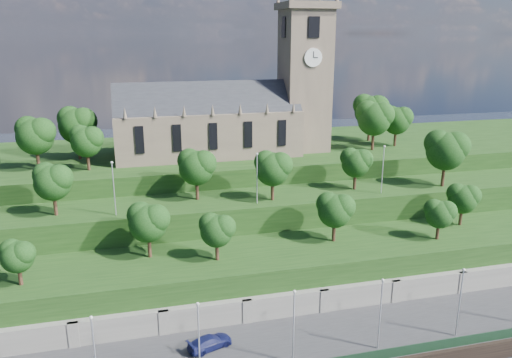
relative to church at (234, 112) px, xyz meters
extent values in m
cube|color=#2D2D30|center=(-0.79, -39.98, -21.52)|extent=(160.00, 12.00, 2.00)
cube|color=slate|center=(-0.79, -33.98, -20.02)|extent=(160.00, 2.00, 5.00)
cube|color=slate|center=(-25.79, -34.78, -20.02)|extent=(1.20, 0.60, 5.00)
cube|color=slate|center=(-15.79, -34.78, -20.02)|extent=(1.20, 0.60, 5.00)
cube|color=slate|center=(-5.79, -34.78, -20.02)|extent=(1.20, 0.60, 5.00)
cube|color=slate|center=(4.21, -34.78, -20.02)|extent=(1.20, 0.60, 5.00)
cube|color=slate|center=(14.21, -34.78, -20.02)|extent=(1.20, 0.60, 5.00)
cube|color=slate|center=(24.21, -34.78, -20.02)|extent=(1.20, 0.60, 5.00)
cube|color=#183712|center=(-0.79, -27.98, -18.52)|extent=(160.00, 12.00, 8.00)
cube|color=#183712|center=(-0.79, -16.98, -16.52)|extent=(160.00, 10.00, 12.00)
cube|color=#183712|center=(-0.79, 4.02, -15.02)|extent=(160.00, 32.00, 15.00)
cube|color=brown|center=(-4.79, 0.02, -3.52)|extent=(32.00, 12.00, 8.00)
cube|color=black|center=(-4.79, 0.02, 0.48)|extent=(32.00, 10.18, 10.18)
cone|color=brown|center=(-18.79, -5.98, 1.38)|extent=(0.70, 0.70, 1.80)
cone|color=brown|center=(-14.12, -5.98, 1.38)|extent=(0.70, 0.70, 1.80)
cone|color=brown|center=(-9.46, -5.98, 1.38)|extent=(0.70, 0.70, 1.80)
cone|color=brown|center=(-4.79, -5.98, 1.38)|extent=(0.70, 0.70, 1.80)
cone|color=brown|center=(-0.12, -5.98, 1.38)|extent=(0.70, 0.70, 1.80)
cone|color=brown|center=(4.54, -5.98, 1.38)|extent=(0.70, 0.70, 1.80)
cone|color=brown|center=(9.21, -5.98, 1.38)|extent=(0.70, 0.70, 1.80)
cube|color=black|center=(-16.79, -6.06, -3.02)|extent=(1.40, 0.25, 4.50)
cube|color=black|center=(-10.79, -6.06, -3.02)|extent=(1.40, 0.25, 4.50)
cube|color=black|center=(-4.79, -6.06, -3.02)|extent=(1.40, 0.25, 4.50)
cube|color=black|center=(1.21, -6.06, -3.02)|extent=(1.40, 0.25, 4.50)
cube|color=black|center=(7.21, -6.06, -3.02)|extent=(1.40, 0.25, 4.50)
cube|color=brown|center=(13.21, 0.02, 4.98)|extent=(8.00, 8.00, 25.00)
cube|color=brown|center=(13.21, 0.02, 18.08)|extent=(9.20, 9.20, 1.20)
cone|color=brown|center=(9.21, 4.02, 19.28)|extent=(0.80, 0.80, 1.60)
cone|color=brown|center=(17.21, 4.02, 19.28)|extent=(0.80, 0.80, 1.60)
cube|color=black|center=(13.21, -4.06, 14.48)|extent=(2.00, 0.25, 3.50)
cube|color=black|center=(13.21, 4.10, 14.48)|extent=(2.00, 0.25, 3.50)
cube|color=black|center=(9.13, 0.02, 14.48)|extent=(0.25, 2.00, 3.50)
cube|color=black|center=(17.29, 0.02, 14.48)|extent=(0.25, 2.00, 3.50)
cylinder|color=white|center=(13.21, -4.10, 9.48)|extent=(3.20, 0.30, 3.20)
cylinder|color=white|center=(17.33, 0.02, 9.48)|extent=(0.30, 3.20, 3.20)
cube|color=black|center=(13.21, -4.28, 9.98)|extent=(0.12, 0.05, 1.10)
cube|color=black|center=(13.61, -4.28, 9.48)|extent=(0.80, 0.05, 0.12)
cylinder|color=#341F14|center=(-31.54, -29.98, -13.33)|extent=(0.47, 0.47, 2.38)
sphere|color=black|center=(-31.54, -29.98, -11.03)|extent=(3.71, 3.71, 3.71)
sphere|color=black|center=(-30.80, -30.36, -10.47)|extent=(2.78, 2.78, 2.78)
sphere|color=black|center=(-32.19, -29.52, -10.29)|extent=(2.59, 2.59, 2.59)
cylinder|color=#341F14|center=(-16.70, -25.98, -12.93)|extent=(0.50, 0.50, 3.18)
sphere|color=black|center=(-16.70, -25.98, -9.86)|extent=(4.95, 4.95, 4.95)
sphere|color=black|center=(-15.71, -26.48, -9.11)|extent=(3.71, 3.71, 3.71)
sphere|color=black|center=(-17.57, -25.37, -8.87)|extent=(3.46, 3.46, 3.46)
cylinder|color=#341F14|center=(-8.35, -28.98, -13.17)|extent=(0.48, 0.48, 2.69)
sphere|color=black|center=(-8.35, -28.98, -10.57)|extent=(4.19, 4.19, 4.19)
sphere|color=black|center=(-7.51, -29.40, -9.94)|extent=(3.14, 3.14, 3.14)
sphere|color=black|center=(-9.08, -28.46, -9.73)|extent=(2.93, 2.93, 2.93)
cylinder|color=#341F14|center=(8.52, -26.98, -13.01)|extent=(0.49, 0.49, 3.03)
sphere|color=black|center=(8.52, -26.98, -10.07)|extent=(4.72, 4.72, 4.72)
sphere|color=black|center=(9.46, -27.46, -9.37)|extent=(3.54, 3.54, 3.54)
sphere|color=black|center=(7.69, -26.40, -9.13)|extent=(3.30, 3.30, 3.30)
cylinder|color=#341F14|center=(22.97, -29.98, -13.26)|extent=(0.47, 0.47, 2.51)
sphere|color=black|center=(22.97, -29.98, -10.83)|extent=(3.91, 3.91, 3.91)
sphere|color=black|center=(23.75, -30.38, -10.25)|extent=(2.93, 2.93, 2.93)
sphere|color=black|center=(22.28, -29.50, -10.05)|extent=(2.74, 2.74, 2.74)
cylinder|color=#341F14|center=(29.55, -25.98, -13.13)|extent=(0.48, 0.48, 2.79)
sphere|color=black|center=(29.55, -25.98, -10.43)|extent=(4.34, 4.34, 4.34)
sphere|color=black|center=(30.42, -26.42, -9.77)|extent=(3.26, 3.26, 3.26)
sphere|color=black|center=(28.79, -25.44, -9.56)|extent=(3.04, 3.04, 3.04)
cylinder|color=#341F14|center=(-28.74, -17.98, -8.94)|extent=(0.50, 0.50, 3.17)
sphere|color=black|center=(-28.74, -17.98, -5.88)|extent=(4.93, 4.93, 4.93)
sphere|color=black|center=(-27.76, -18.48, -5.14)|extent=(3.70, 3.70, 3.70)
sphere|color=black|center=(-29.61, -17.37, -4.89)|extent=(3.45, 3.45, 3.45)
cylinder|color=#341F14|center=(-9.03, -15.98, -8.86)|extent=(0.51, 0.51, 3.33)
sphere|color=black|center=(-9.03, -15.98, -5.64)|extent=(5.18, 5.18, 5.18)
sphere|color=black|center=(-7.99, -16.50, -4.87)|extent=(3.88, 3.88, 3.88)
sphere|color=black|center=(-9.93, -15.34, -4.61)|extent=(3.62, 3.62, 3.62)
cylinder|color=#341F14|center=(1.84, -18.98, -8.91)|extent=(0.50, 0.50, 3.23)
sphere|color=black|center=(1.84, -18.98, -5.78)|extent=(5.03, 5.03, 5.03)
sphere|color=black|center=(2.84, -19.49, -5.03)|extent=(3.77, 3.77, 3.77)
sphere|color=black|center=(0.96, -18.36, -4.77)|extent=(3.52, 3.52, 3.52)
cylinder|color=#341F14|center=(16.09, -16.98, -9.08)|extent=(0.49, 0.49, 2.89)
sphere|color=black|center=(16.09, -16.98, -6.28)|extent=(4.50, 4.50, 4.50)
sphere|color=black|center=(16.99, -17.43, -5.61)|extent=(3.37, 3.37, 3.37)
sphere|color=black|center=(15.30, -16.42, -5.38)|extent=(3.15, 3.15, 3.15)
cylinder|color=#341F14|center=(30.72, -18.98, -8.53)|extent=(0.54, 0.54, 3.99)
sphere|color=black|center=(30.72, -18.98, -4.67)|extent=(6.20, 6.20, 6.20)
sphere|color=black|center=(31.96, -19.61, -3.74)|extent=(4.65, 4.65, 4.65)
sphere|color=black|center=(29.63, -18.21, -3.43)|extent=(4.34, 4.34, 4.34)
cylinder|color=#341F14|center=(-32.69, -3.98, -5.67)|extent=(0.52, 0.52, 3.70)
sphere|color=black|center=(-32.69, -3.98, -2.09)|extent=(5.76, 5.76, 5.76)
sphere|color=black|center=(-31.54, -4.56, -1.22)|extent=(4.32, 4.32, 4.32)
sphere|color=black|center=(-33.70, -3.26, -0.94)|extent=(4.03, 4.03, 4.03)
cylinder|color=#341F14|center=(-26.95, 2.02, -5.55)|extent=(0.53, 0.53, 3.94)
sphere|color=black|center=(-26.95, 2.02, -1.75)|extent=(6.12, 6.12, 6.12)
sphere|color=black|center=(-25.73, 1.40, -0.83)|extent=(4.59, 4.59, 4.59)
sphere|color=black|center=(-28.02, 2.78, -0.52)|extent=(4.29, 4.29, 4.29)
cylinder|color=#341F14|center=(-24.96, -5.98, -5.97)|extent=(0.50, 0.50, 3.11)
sphere|color=black|center=(-24.96, -5.98, -2.96)|extent=(4.84, 4.84, 4.84)
sphere|color=black|center=(-23.99, -6.47, -2.24)|extent=(3.63, 3.63, 3.63)
sphere|color=black|center=(-25.80, -5.38, -1.99)|extent=(3.39, 3.39, 3.39)
cylinder|color=#341F14|center=(25.57, -3.98, -5.55)|extent=(0.54, 0.54, 3.95)
sphere|color=black|center=(25.57, -3.98, -1.73)|extent=(6.15, 6.15, 6.15)
sphere|color=black|center=(26.80, -4.60, -0.80)|extent=(4.61, 4.61, 4.61)
sphere|color=black|center=(24.49, -3.22, -0.50)|extent=(4.30, 4.30, 4.30)
cylinder|color=#341F14|center=(28.78, 4.02, -5.50)|extent=(0.54, 0.54, 4.05)
sphere|color=black|center=(28.78, 4.02, -1.59)|extent=(6.30, 6.30, 6.30)
sphere|color=black|center=(30.03, 3.39, -0.64)|extent=(4.72, 4.72, 4.72)
sphere|color=black|center=(27.67, 4.80, -0.33)|extent=(4.41, 4.41, 4.41)
cylinder|color=#341F14|center=(31.32, -1.98, -5.85)|extent=(0.51, 0.51, 3.35)
sphere|color=black|center=(31.32, -1.98, -2.60)|extent=(5.22, 5.22, 5.22)
sphere|color=black|center=(32.37, -2.51, -1.82)|extent=(3.91, 3.91, 3.91)
sphere|color=black|center=(30.41, -1.33, -1.56)|extent=(3.65, 3.65, 3.65)
cylinder|color=#B2B2B7|center=(-22.79, -43.48, -16.36)|extent=(0.16, 0.16, 8.33)
sphere|color=silver|center=(-22.79, -43.48, -12.07)|extent=(0.36, 0.36, 0.36)
cylinder|color=#B2B2B7|center=(-12.79, -43.48, -16.36)|extent=(0.16, 0.16, 8.33)
sphere|color=silver|center=(-12.79, -43.48, -12.07)|extent=(0.36, 0.36, 0.36)
cylinder|color=#B2B2B7|center=(-2.79, -43.48, -16.36)|extent=(0.16, 0.16, 8.33)
sphere|color=silver|center=(-2.79, -43.48, -12.07)|extent=(0.36, 0.36, 0.36)
cylinder|color=#B2B2B7|center=(7.21, -43.48, -16.36)|extent=(0.16, 0.16, 8.33)
sphere|color=silver|center=(7.21, -43.48, -12.07)|extent=(0.36, 0.36, 0.36)
cylinder|color=#B2B2B7|center=(17.21, -43.48, -16.36)|extent=(0.16, 0.16, 8.33)
sphere|color=silver|center=(17.21, -43.48, -12.07)|extent=(0.36, 0.36, 0.36)
cylinder|color=#B2B2B7|center=(-20.79, -19.98, -6.86)|extent=(0.16, 0.16, 7.33)
sphere|color=silver|center=(-20.79, -19.98, -3.07)|extent=(0.36, 0.36, 0.36)
cylinder|color=#B2B2B7|center=(-0.79, -19.98, -6.86)|extent=(0.16, 0.16, 7.33)
sphere|color=silver|center=(-0.79, -19.98, -3.07)|extent=(0.36, 0.36, 0.36)
cylinder|color=#B2B2B7|center=(19.21, -19.98, -6.86)|extent=(0.16, 0.16, 7.33)
sphere|color=silver|center=(19.21, -19.98, -3.07)|extent=(0.36, 0.36, 0.36)
imported|color=#151A4C|center=(-11.03, -38.82, -19.77)|extent=(5.59, 3.76, 1.50)
camera|label=1|loc=(-17.88, -87.06, 13.43)|focal=35.00mm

